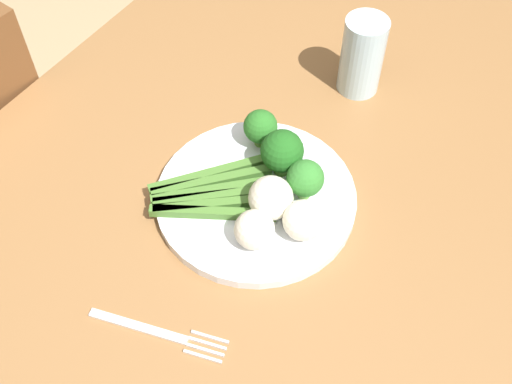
{
  "coord_description": "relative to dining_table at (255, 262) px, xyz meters",
  "views": [
    {
      "loc": [
        0.38,
        0.24,
        1.4
      ],
      "look_at": [
        -0.03,
        -0.02,
        0.77
      ],
      "focal_mm": 43.53,
      "sensor_mm": 36.0,
      "label": 1
    }
  ],
  "objects": [
    {
      "name": "dining_table",
      "position": [
        0.0,
        0.0,
        0.0
      ],
      "size": [
        1.45,
        0.85,
        0.75
      ],
      "color": "olive",
      "rests_on": "ground_plane"
    },
    {
      "name": "plate",
      "position": [
        -0.03,
        -0.02,
        0.11
      ],
      "size": [
        0.26,
        0.26,
        0.01
      ],
      "primitive_type": "cylinder",
      "color": "white",
      "rests_on": "dining_table"
    },
    {
      "name": "asparagus_bundle",
      "position": [
        0.0,
        -0.06,
        0.12
      ],
      "size": [
        0.16,
        0.17,
        0.01
      ],
      "rotation": [
        0.0,
        0.0,
        2.3
      ],
      "color": "#47752D",
      "rests_on": "plate"
    },
    {
      "name": "broccoli_front",
      "position": [
        -0.11,
        -0.06,
        0.15
      ],
      "size": [
        0.05,
        0.05,
        0.06
      ],
      "color": "#568E33",
      "rests_on": "plate"
    },
    {
      "name": "broccoli_left",
      "position": [
        -0.06,
        0.04,
        0.15
      ],
      "size": [
        0.05,
        0.05,
        0.06
      ],
      "color": "#609E3D",
      "rests_on": "plate"
    },
    {
      "name": "broccoli_back_right",
      "position": [
        -0.08,
        -0.01,
        0.16
      ],
      "size": [
        0.06,
        0.06,
        0.07
      ],
      "color": "#4C7F2B",
      "rests_on": "plate"
    },
    {
      "name": "cauliflower_mid",
      "position": [
        -0.02,
        0.01,
        0.14
      ],
      "size": [
        0.06,
        0.06,
        0.06
      ],
      "primitive_type": "sphere",
      "color": "silver",
      "rests_on": "plate"
    },
    {
      "name": "cauliflower_back",
      "position": [
        0.03,
        0.02,
        0.14
      ],
      "size": [
        0.05,
        0.05,
        0.05
      ],
      "primitive_type": "sphere",
      "color": "white",
      "rests_on": "plate"
    },
    {
      "name": "cauliflower_near_fork",
      "position": [
        -0.01,
        0.06,
        0.14
      ],
      "size": [
        0.05,
        0.05,
        0.05
      ],
      "primitive_type": "sphere",
      "color": "white",
      "rests_on": "plate"
    },
    {
      "name": "fork",
      "position": [
        0.19,
        -0.01,
        0.1
      ],
      "size": [
        0.06,
        0.16,
        0.0
      ],
      "rotation": [
        0.0,
        0.0,
        1.83
      ],
      "color": "silver",
      "rests_on": "dining_table"
    },
    {
      "name": "water_glass",
      "position": [
        -0.3,
        -0.0,
        0.16
      ],
      "size": [
        0.06,
        0.06,
        0.12
      ],
      "primitive_type": "cylinder",
      "color": "silver",
      "rests_on": "dining_table"
    }
  ]
}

